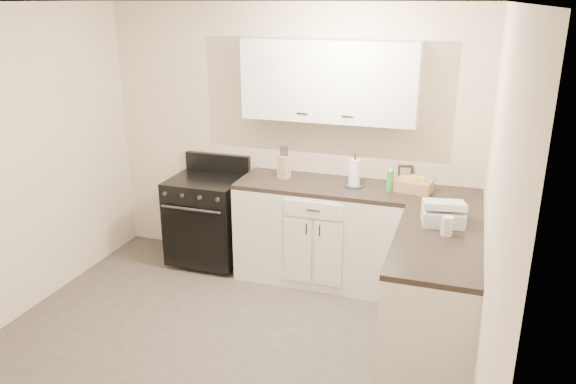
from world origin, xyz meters
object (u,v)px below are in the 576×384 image
(stove, at_px, (207,219))
(wicker_basket, at_px, (414,186))
(paper_towel, at_px, (355,173))
(countertop_grill, at_px, (443,216))
(knife_block, at_px, (284,167))

(stove, xyz_separation_m, wicker_basket, (1.96, 0.07, 0.53))
(paper_towel, height_order, countertop_grill, paper_towel)
(wicker_basket, height_order, countertop_grill, countertop_grill)
(paper_towel, bearing_deg, knife_block, 177.24)
(knife_block, height_order, paper_towel, paper_towel)
(knife_block, relative_size, wicker_basket, 0.70)
(paper_towel, xyz_separation_m, countertop_grill, (0.80, -0.64, -0.07))
(stove, xyz_separation_m, countertop_grill, (2.25, -0.60, 0.54))
(knife_block, bearing_deg, wicker_basket, 20.84)
(wicker_basket, bearing_deg, countertop_grill, -66.83)
(paper_towel, relative_size, wicker_basket, 0.81)
(knife_block, relative_size, paper_towel, 0.87)
(paper_towel, xyz_separation_m, wicker_basket, (0.51, 0.03, -0.07))
(paper_towel, bearing_deg, wicker_basket, 3.31)
(knife_block, height_order, wicker_basket, knife_block)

